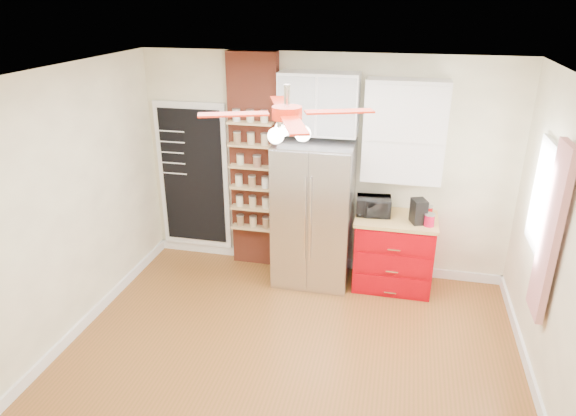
% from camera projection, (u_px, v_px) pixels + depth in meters
% --- Properties ---
extents(floor, '(4.50, 4.50, 0.00)m').
position_uv_depth(floor, '(287.00, 362.00, 4.97)').
color(floor, brown).
rests_on(floor, ground).
extents(ceiling, '(4.50, 4.50, 0.00)m').
position_uv_depth(ceiling, '(287.00, 78.00, 3.93)').
color(ceiling, white).
rests_on(ceiling, wall_back).
extents(wall_back, '(4.50, 0.02, 2.70)m').
position_uv_depth(wall_back, '(324.00, 167.00, 6.25)').
color(wall_back, '#FFF9CD').
rests_on(wall_back, floor).
extents(wall_front, '(4.50, 0.02, 2.70)m').
position_uv_depth(wall_front, '(201.00, 401.00, 2.65)').
color(wall_front, '#FFF9CD').
rests_on(wall_front, floor).
extents(wall_left, '(0.02, 4.00, 2.70)m').
position_uv_depth(wall_left, '(58.00, 214.00, 4.91)').
color(wall_left, '#FFF9CD').
rests_on(wall_left, floor).
extents(wall_right, '(0.02, 4.00, 2.70)m').
position_uv_depth(wall_right, '(569.00, 264.00, 3.99)').
color(wall_right, '#FFF9CD').
rests_on(wall_right, floor).
extents(chalkboard, '(0.95, 0.05, 1.95)m').
position_uv_depth(chalkboard, '(193.00, 177.00, 6.66)').
color(chalkboard, white).
rests_on(chalkboard, wall_back).
extents(brick_pillar, '(0.60, 0.16, 2.70)m').
position_uv_depth(brick_pillar, '(255.00, 164.00, 6.35)').
color(brick_pillar, brown).
rests_on(brick_pillar, floor).
extents(fridge, '(0.90, 0.70, 1.75)m').
position_uv_depth(fridge, '(314.00, 214.00, 6.11)').
color(fridge, silver).
rests_on(fridge, floor).
extents(upper_glass_cabinet, '(0.90, 0.35, 0.70)m').
position_uv_depth(upper_glass_cabinet, '(319.00, 104.00, 5.79)').
color(upper_glass_cabinet, white).
rests_on(upper_glass_cabinet, wall_back).
extents(red_cabinet, '(0.94, 0.64, 0.90)m').
position_uv_depth(red_cabinet, '(394.00, 252.00, 6.12)').
color(red_cabinet, '#AB0009').
rests_on(red_cabinet, floor).
extents(upper_shelf_unit, '(0.90, 0.30, 1.15)m').
position_uv_depth(upper_shelf_unit, '(404.00, 132.00, 5.72)').
color(upper_shelf_unit, white).
rests_on(upper_shelf_unit, wall_back).
extents(window, '(0.04, 0.75, 1.05)m').
position_uv_depth(window, '(544.00, 199.00, 4.73)').
color(window, white).
rests_on(window, wall_right).
extents(curtain, '(0.06, 0.40, 1.55)m').
position_uv_depth(curtain, '(551.00, 233.00, 4.28)').
color(curtain, '#AA161C').
rests_on(curtain, wall_right).
extents(ceiling_fan, '(1.40, 1.40, 0.44)m').
position_uv_depth(ceiling_fan, '(287.00, 114.00, 4.04)').
color(ceiling_fan, silver).
rests_on(ceiling_fan, ceiling).
extents(toaster_oven, '(0.42, 0.30, 0.22)m').
position_uv_depth(toaster_oven, '(373.00, 206.00, 5.98)').
color(toaster_oven, black).
rests_on(toaster_oven, red_cabinet).
extents(coffee_maker, '(0.20, 0.23, 0.28)m').
position_uv_depth(coffee_maker, '(419.00, 211.00, 5.76)').
color(coffee_maker, black).
rests_on(coffee_maker, red_cabinet).
extents(canister_left, '(0.12, 0.12, 0.13)m').
position_uv_depth(canister_left, '(429.00, 220.00, 5.70)').
color(canister_left, red).
rests_on(canister_left, red_cabinet).
extents(canister_right, '(0.10, 0.10, 0.14)m').
position_uv_depth(canister_right, '(428.00, 213.00, 5.90)').
color(canister_right, '#AB0909').
rests_on(canister_right, red_cabinet).
extents(pantry_jar_oats, '(0.11, 0.11, 0.12)m').
position_uv_depth(pantry_jar_oats, '(240.00, 160.00, 6.25)').
color(pantry_jar_oats, beige).
rests_on(pantry_jar_oats, brick_pillar).
extents(pantry_jar_beans, '(0.11, 0.11, 0.13)m').
position_uv_depth(pantry_jar_beans, '(257.00, 162.00, 6.16)').
color(pantry_jar_beans, brown).
rests_on(pantry_jar_beans, brick_pillar).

